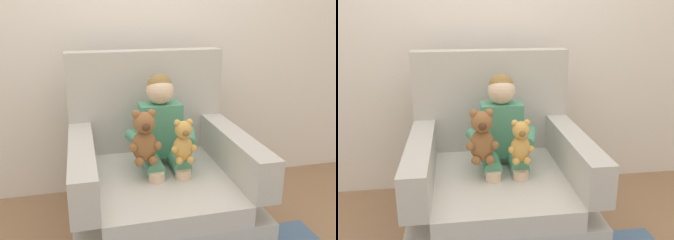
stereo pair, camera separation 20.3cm
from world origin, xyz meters
TOP-DOWN VIEW (x-y plane):
  - ground_plane at (0.00, 0.00)m, footprint 8.00×8.00m
  - back_wall at (0.00, 0.80)m, footprint 6.00×0.10m
  - armchair at (0.00, 0.06)m, footprint 1.05×1.03m
  - seated_child at (0.04, 0.09)m, footprint 0.45×0.39m
  - plush_brown at (-0.10, -0.06)m, footprint 0.19×0.15m
  - plush_honey at (0.12, -0.10)m, footprint 0.15×0.12m

SIDE VIEW (x-z plane):
  - ground_plane at x=0.00m, z-range 0.00..0.00m
  - armchair at x=0.00m, z-range -0.23..0.91m
  - seated_child at x=0.04m, z-range 0.24..1.06m
  - plush_honey at x=0.12m, z-range 0.54..0.80m
  - plush_brown at x=-0.10m, z-range 0.54..0.85m
  - back_wall at x=0.00m, z-range 0.00..2.60m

